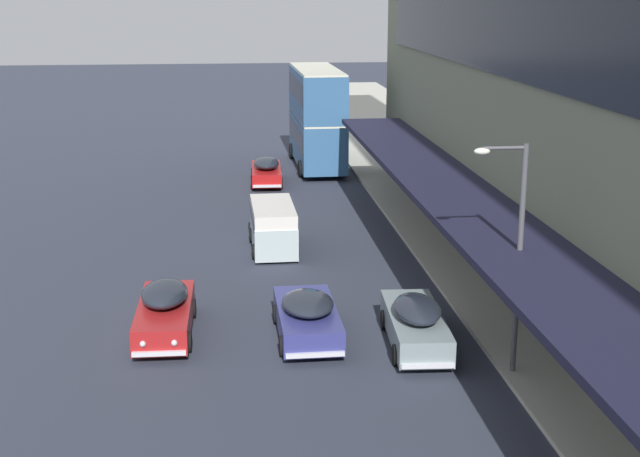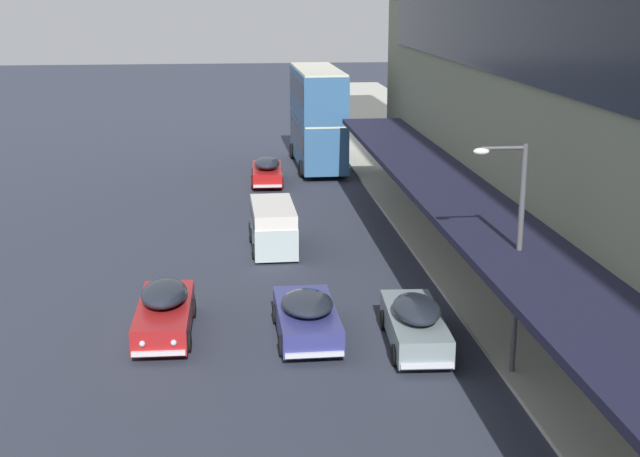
{
  "view_description": "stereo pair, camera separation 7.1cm",
  "coord_description": "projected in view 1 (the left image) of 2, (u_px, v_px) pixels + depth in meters",
  "views": [
    {
      "loc": [
        -1.69,
        -12.25,
        10.7
      ],
      "look_at": [
        1.92,
        20.72,
        1.71
      ],
      "focal_mm": 50.0,
      "sensor_mm": 36.0,
      "label": 1
    },
    {
      "loc": [
        -1.62,
        -12.26,
        10.7
      ],
      "look_at": [
        1.92,
        20.72,
        1.71
      ],
      "focal_mm": 50.0,
      "sensor_mm": 36.0,
      "label": 2
    }
  ],
  "objects": [
    {
      "name": "transit_bus_kerbside_front",
      "position": [
        317.0,
        115.0,
        53.97
      ],
      "size": [
        2.89,
        9.15,
        6.04
      ],
      "color": "#34608F",
      "rests_on": "ground"
    },
    {
      "name": "street_lamp",
      "position": [
        514.0,
        242.0,
        24.37
      ],
      "size": [
        1.5,
        0.28,
        6.54
      ],
      "color": "#4C4C51",
      "rests_on": "sidewalk_kerb"
    },
    {
      "name": "sedan_trailing_near",
      "position": [
        165.0,
        310.0,
        28.26
      ],
      "size": [
        1.86,
        4.96,
        1.62
      ],
      "color": "#A41C1D",
      "rests_on": "ground"
    },
    {
      "name": "sedan_trailing_mid",
      "position": [
        307.0,
        316.0,
        27.92
      ],
      "size": [
        2.0,
        4.62,
        1.51
      ],
      "color": "navy",
      "rests_on": "ground"
    },
    {
      "name": "sedan_far_back",
      "position": [
        416.0,
        322.0,
        27.28
      ],
      "size": [
        1.94,
        4.94,
        1.59
      ],
      "color": "gray",
      "rests_on": "ground"
    },
    {
      "name": "sedan_lead_mid",
      "position": [
        266.0,
        171.0,
        49.98
      ],
      "size": [
        1.87,
        4.74,
        1.53
      ],
      "color": "#B21717",
      "rests_on": "ground"
    },
    {
      "name": "vw_van",
      "position": [
        273.0,
        224.0,
        37.41
      ],
      "size": [
        1.94,
        4.57,
        1.96
      ],
      "color": "#B0C2C2",
      "rests_on": "ground"
    }
  ]
}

